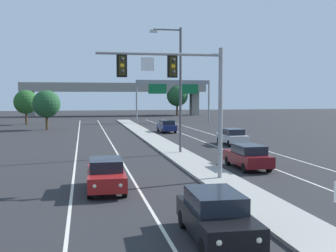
{
  "coord_description": "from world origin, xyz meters",
  "views": [
    {
      "loc": [
        -7.4,
        -7.35,
        4.74
      ],
      "look_at": [
        -3.2,
        13.52,
        3.2
      ],
      "focal_mm": 45.19,
      "sensor_mm": 36.0,
      "label": 1
    }
  ],
  "objects_px": {
    "car_oncoming_red": "(106,174)",
    "tree_far_left_c": "(46,104)",
    "overhead_signal_mast": "(182,85)",
    "car_oncoming_black": "(216,215)",
    "car_receding_silver": "(232,136)",
    "car_receding_darkred": "(248,156)",
    "tree_far_right_a": "(177,96)",
    "highway_sign_gantry": "(173,87)",
    "tree_far_right_b": "(177,96)",
    "car_receding_navy": "(167,126)",
    "tree_far_left_a": "(26,102)",
    "street_lamp_median": "(178,82)"
  },
  "relations": [
    {
      "from": "street_lamp_median",
      "to": "car_oncoming_red",
      "type": "distance_m",
      "value": 14.7
    },
    {
      "from": "overhead_signal_mast",
      "to": "car_receding_navy",
      "type": "bearing_deg",
      "value": 80.35
    },
    {
      "from": "car_receding_darkred",
      "to": "tree_far_right_b",
      "type": "bearing_deg",
      "value": 80.86
    },
    {
      "from": "car_oncoming_black",
      "to": "car_oncoming_red",
      "type": "bearing_deg",
      "value": 111.48
    },
    {
      "from": "car_oncoming_black",
      "to": "highway_sign_gantry",
      "type": "relative_size",
      "value": 0.34
    },
    {
      "from": "car_oncoming_black",
      "to": "tree_far_right_a",
      "type": "height_order",
      "value": "tree_far_right_a"
    },
    {
      "from": "car_receding_silver",
      "to": "tree_far_left_c",
      "type": "xyz_separation_m",
      "value": [
        -18.97,
        22.21,
        2.77
      ]
    },
    {
      "from": "tree_far_right_b",
      "to": "car_receding_navy",
      "type": "bearing_deg",
      "value": -104.06
    },
    {
      "from": "highway_sign_gantry",
      "to": "tree_far_left_a",
      "type": "distance_m",
      "value": 24.84
    },
    {
      "from": "overhead_signal_mast",
      "to": "car_oncoming_black",
      "type": "relative_size",
      "value": 1.6
    },
    {
      "from": "tree_far_left_a",
      "to": "street_lamp_median",
      "type": "bearing_deg",
      "value": -66.75
    },
    {
      "from": "street_lamp_median",
      "to": "car_receding_darkred",
      "type": "distance_m",
      "value": 9.61
    },
    {
      "from": "car_oncoming_red",
      "to": "car_receding_silver",
      "type": "height_order",
      "value": "same"
    },
    {
      "from": "car_receding_navy",
      "to": "car_oncoming_red",
      "type": "bearing_deg",
      "value": -106.37
    },
    {
      "from": "overhead_signal_mast",
      "to": "car_oncoming_black",
      "type": "height_order",
      "value": "overhead_signal_mast"
    },
    {
      "from": "car_oncoming_black",
      "to": "car_receding_darkred",
      "type": "bearing_deg",
      "value": 63.75
    },
    {
      "from": "overhead_signal_mast",
      "to": "tree_far_left_c",
      "type": "distance_m",
      "value": 39.62
    },
    {
      "from": "overhead_signal_mast",
      "to": "tree_far_right_b",
      "type": "height_order",
      "value": "overhead_signal_mast"
    },
    {
      "from": "car_oncoming_red",
      "to": "car_receding_darkred",
      "type": "bearing_deg",
      "value": 25.99
    },
    {
      "from": "highway_sign_gantry",
      "to": "car_receding_navy",
      "type": "bearing_deg",
      "value": -104.56
    },
    {
      "from": "car_receding_silver",
      "to": "tree_far_left_c",
      "type": "relative_size",
      "value": 0.81
    },
    {
      "from": "tree_far_right_b",
      "to": "car_receding_silver",
      "type": "bearing_deg",
      "value": -97.79
    },
    {
      "from": "car_oncoming_black",
      "to": "car_receding_darkred",
      "type": "xyz_separation_m",
      "value": [
        6.2,
        12.56,
        0.0
      ]
    },
    {
      "from": "tree_far_left_c",
      "to": "tree_far_right_a",
      "type": "height_order",
      "value": "tree_far_right_a"
    },
    {
      "from": "tree_far_right_b",
      "to": "tree_far_left_a",
      "type": "height_order",
      "value": "tree_far_right_b"
    },
    {
      "from": "tree_far_left_c",
      "to": "tree_far_right_a",
      "type": "bearing_deg",
      "value": 53.82
    },
    {
      "from": "car_receding_navy",
      "to": "tree_far_left_a",
      "type": "height_order",
      "value": "tree_far_left_a"
    },
    {
      "from": "car_oncoming_black",
      "to": "car_oncoming_red",
      "type": "distance_m",
      "value": 8.6
    },
    {
      "from": "car_receding_darkred",
      "to": "highway_sign_gantry",
      "type": "relative_size",
      "value": 0.34
    },
    {
      "from": "highway_sign_gantry",
      "to": "car_oncoming_black",
      "type": "bearing_deg",
      "value": -100.78
    },
    {
      "from": "tree_far_left_a",
      "to": "overhead_signal_mast",
      "type": "bearing_deg",
      "value": -73.8
    },
    {
      "from": "car_receding_darkred",
      "to": "highway_sign_gantry",
      "type": "bearing_deg",
      "value": 83.73
    },
    {
      "from": "car_receding_darkred",
      "to": "tree_far_left_c",
      "type": "distance_m",
      "value": 38.36
    },
    {
      "from": "tree_far_right_a",
      "to": "tree_far_right_b",
      "type": "height_order",
      "value": "tree_far_right_b"
    },
    {
      "from": "car_receding_silver",
      "to": "highway_sign_gantry",
      "type": "relative_size",
      "value": 0.34
    },
    {
      "from": "car_receding_darkred",
      "to": "tree_far_right_a",
      "type": "bearing_deg",
      "value": 80.98
    },
    {
      "from": "car_receding_silver",
      "to": "highway_sign_gantry",
      "type": "bearing_deg",
      "value": 87.35
    },
    {
      "from": "car_receding_silver",
      "to": "tree_far_right_a",
      "type": "xyz_separation_m",
      "value": [
        7.78,
        58.78,
        3.86
      ]
    },
    {
      "from": "street_lamp_median",
      "to": "tree_far_left_a",
      "type": "bearing_deg",
      "value": 113.25
    },
    {
      "from": "car_oncoming_red",
      "to": "tree_far_left_c",
      "type": "relative_size",
      "value": 0.82
    },
    {
      "from": "car_oncoming_black",
      "to": "tree_far_left_c",
      "type": "height_order",
      "value": "tree_far_left_c"
    },
    {
      "from": "tree_far_left_c",
      "to": "tree_far_left_a",
      "type": "height_order",
      "value": "tree_far_left_a"
    },
    {
      "from": "tree_far_right_b",
      "to": "tree_far_right_a",
      "type": "bearing_deg",
      "value": -101.02
    },
    {
      "from": "highway_sign_gantry",
      "to": "tree_far_right_b",
      "type": "distance_m",
      "value": 29.88
    },
    {
      "from": "car_oncoming_black",
      "to": "highway_sign_gantry",
      "type": "distance_m",
      "value": 61.05
    },
    {
      "from": "overhead_signal_mast",
      "to": "street_lamp_median",
      "type": "height_order",
      "value": "street_lamp_median"
    },
    {
      "from": "car_oncoming_black",
      "to": "car_receding_darkred",
      "type": "height_order",
      "value": "same"
    },
    {
      "from": "car_oncoming_red",
      "to": "street_lamp_median",
      "type": "bearing_deg",
      "value": 62.32
    },
    {
      "from": "overhead_signal_mast",
      "to": "tree_far_right_a",
      "type": "relative_size",
      "value": 1.0
    },
    {
      "from": "car_oncoming_black",
      "to": "tree_far_left_a",
      "type": "height_order",
      "value": "tree_far_left_a"
    }
  ]
}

